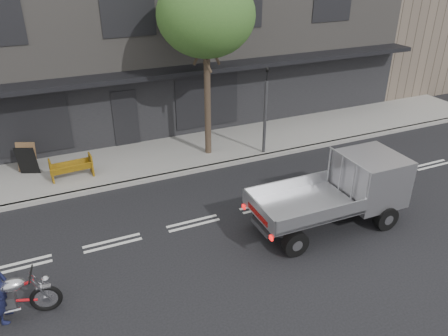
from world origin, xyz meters
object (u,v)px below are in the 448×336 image
flatbed_ute (358,183)px  construction_barrier (72,170)px  sandwich_board (27,161)px  street_tree (206,16)px  traffic_light_pole (265,116)px  motorcycle (9,297)px

flatbed_ute → construction_barrier: bearing=143.6°
flatbed_ute → sandwich_board: flatbed_ute is taller
street_tree → traffic_light_pole: 4.23m
street_tree → motorcycle: bearing=-139.9°
street_tree → sandwich_board: size_ratio=6.27×
construction_barrier → sandwich_board: bearing=142.3°
construction_barrier → sandwich_board: 1.75m
flatbed_ute → construction_barrier: 9.42m
traffic_light_pole → flatbed_ute: size_ratio=0.77×
street_tree → flatbed_ute: street_tree is taller
flatbed_ute → traffic_light_pole: bearing=94.8°
motorcycle → traffic_light_pole: bearing=37.7°
flatbed_ute → sandwich_board: size_ratio=4.24×
motorcycle → construction_barrier: 6.13m
street_tree → flatbed_ute: size_ratio=1.48×
street_tree → traffic_light_pole: (2.00, -0.85, -3.63)m
street_tree → construction_barrier: bearing=-177.5°
construction_barrier → flatbed_ute: bearing=-37.2°
street_tree → traffic_light_pole: bearing=-23.0°
traffic_light_pole → sandwich_board: bearing=168.8°
street_tree → sandwich_board: bearing=172.6°
flatbed_ute → sandwich_board: 11.15m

